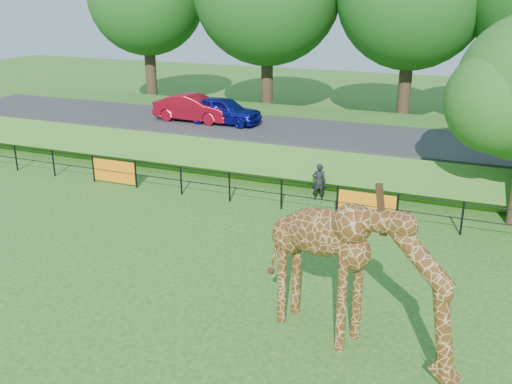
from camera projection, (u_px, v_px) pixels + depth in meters
ground at (163, 325)px, 13.12m from camera, size 90.00×90.00×0.00m
giraffe at (357, 276)px, 11.80m from camera, size 4.73×2.36×3.36m
perimeter_fence at (281, 194)px, 19.92m from camera, size 28.07×0.10×1.10m
embankment at (336, 142)px, 26.43m from camera, size 40.00×9.00×1.30m
road at (328, 134)px, 24.88m from camera, size 40.00×5.00×0.12m
car_blue at (223, 110)px, 26.38m from camera, size 3.72×1.63×1.25m
car_red at (194, 108)px, 26.88m from camera, size 3.83×1.37×1.26m
visitor at (319, 182)px, 20.75m from camera, size 0.58×0.46×1.38m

